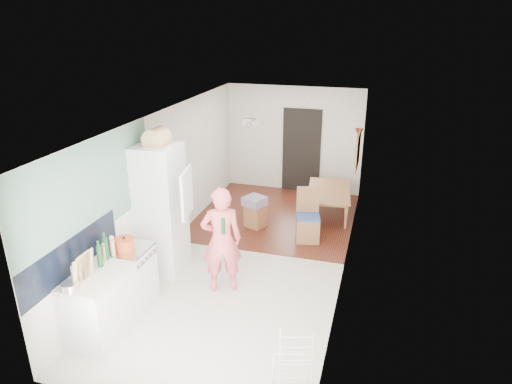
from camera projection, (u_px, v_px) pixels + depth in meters
The scene contains 32 objects.
room_shell at pixel (251, 191), 7.58m from camera, with size 3.20×7.00×2.50m, color white, non-canonical shape.
floor at pixel (251, 257), 8.04m from camera, with size 3.20×7.00×0.01m, color beige.
wood_floor_overlay at pixel (276, 216), 9.69m from camera, with size 3.20×3.30×0.01m, color maroon.
sage_wall_panel at pixel (91, 189), 5.98m from camera, with size 0.02×3.00×1.30m, color slate.
tile_splashback at pixel (73, 256), 5.74m from camera, with size 0.02×1.90×0.50m, color black.
doorway_recess at pixel (301, 151), 10.74m from camera, with size 0.90×0.04×2.00m, color black.
base_cabinet at pixel (100, 308), 5.93m from camera, with size 0.60×0.90×0.86m, color silver.
worktop at pixel (95, 277), 5.76m from camera, with size 0.62×0.92×0.06m, color beige.
range_cooker at pixel (130, 277), 6.60m from camera, with size 0.60×0.60×0.88m, color silver.
cooker_top at pixel (127, 249), 6.43m from camera, with size 0.60×0.60×0.04m, color #BABBBD.
fridge_housing at pixel (161, 210), 7.27m from camera, with size 0.66×0.66×2.15m, color silver.
fridge_door at pixel (187, 193), 6.68m from camera, with size 0.56×0.04×0.70m, color silver.
fridge_interior at pixel (177, 184), 7.02m from camera, with size 0.02×0.52×0.66m, color white.
pinboard at pixel (358, 151), 8.77m from camera, with size 0.03×0.90×0.70m, color tan.
pinboard_frame at pixel (357, 151), 8.77m from camera, with size 0.01×0.94×0.74m, color olive.
wall_sconce at pixel (359, 133), 9.29m from camera, with size 0.18×0.18×0.16m, color maroon.
person at pixel (221, 231), 6.76m from camera, with size 0.73×0.48×1.99m, color #EB5D60.
dining_table at pixel (330, 204), 9.69m from camera, with size 1.32×0.74×0.47m, color olive.
dining_chair at pixel (308, 216), 8.47m from camera, with size 0.42×0.42×1.01m, color olive, non-canonical shape.
stool at pixel (256, 216), 9.13m from camera, with size 0.35×0.35×0.46m, color olive, non-canonical shape.
grey_drape at pixel (255, 201), 9.03m from camera, with size 0.38×0.38×0.17m, color gray.
drying_rack at pixel (293, 372), 4.94m from camera, with size 0.38×0.35×0.75m, color silver, non-canonical shape.
bread_bin at pixel (157, 139), 6.87m from camera, with size 0.36×0.34×0.19m, color tan, non-canonical shape.
red_casserole at pixel (124, 244), 6.37m from camera, with size 0.27×0.27×0.16m, color #CD4820.
steel_pan at pixel (70, 287), 5.42m from camera, with size 0.20×0.20×0.10m, color #BABBBD.
held_bottle at pixel (223, 226), 6.60m from camera, with size 0.06×0.06×0.26m, color #15421F.
bottle_a at pixel (100, 256), 5.90m from camera, with size 0.07×0.07×0.30m, color #15421F.
bottle_b at pixel (106, 249), 6.08m from camera, with size 0.07×0.07×0.31m, color #15421F.
bottle_c at pixel (75, 274), 5.56m from camera, with size 0.09×0.09×0.22m, color silver.
pepper_mill_front at pixel (113, 247), 6.20m from camera, with size 0.06×0.06×0.23m, color tan.
pepper_mill_back at pixel (105, 253), 6.09m from camera, with size 0.06×0.06×0.20m, color tan.
chopping_boards at pixel (83, 268), 5.54m from camera, with size 0.04×0.29×0.39m, color tan, non-canonical shape.
Camera 1 is at (2.04, -6.78, 3.98)m, focal length 32.00 mm.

